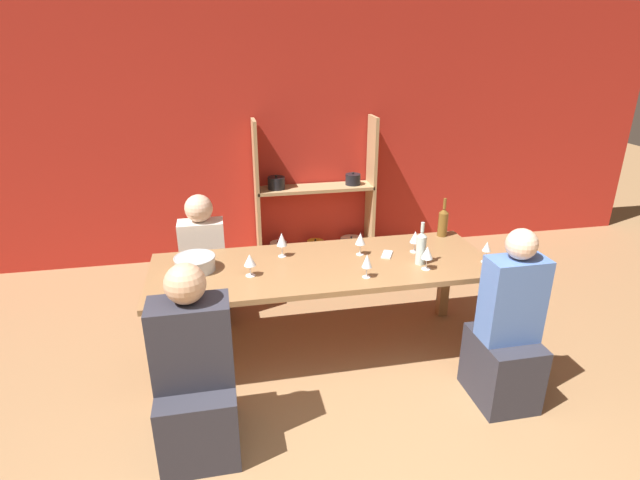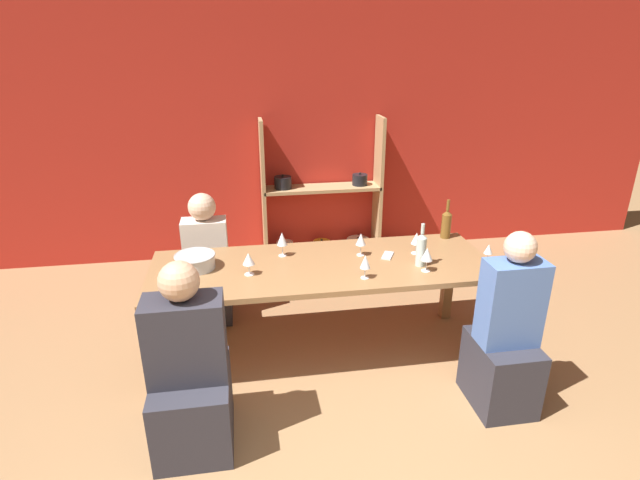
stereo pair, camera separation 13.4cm
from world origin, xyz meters
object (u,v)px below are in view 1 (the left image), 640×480
Objects in this scene: dining_table at (323,275)px; wine_bottle_green at (421,247)px; mixing_bowl at (195,263)px; wine_glass_empty_a at (250,260)px; wine_glass_red_b at (427,253)px; cell_phone at (387,254)px; person_far_a at (205,274)px; wine_glass_empty_b at (487,247)px; wine_glass_empty_d at (360,239)px; person_near_a at (506,340)px; wine_glass_empty_c at (367,261)px; shelf_unit at (316,212)px; wine_glass_red_c at (282,240)px; person_near_b at (196,384)px; wine_bottle_dark at (443,222)px; wine_glass_red_a at (415,238)px.

wine_bottle_green reaches higher than dining_table.
mixing_bowl is 0.42m from wine_glass_empty_a.
wine_glass_red_b reaches higher than cell_phone.
mixing_bowl is 0.26× the size of person_far_a.
dining_table is 15.51× the size of wine_glass_empty_b.
person_far_a is at bearing 155.60° from wine_glass_empty_b.
dining_table is 0.40m from wine_glass_empty_d.
person_near_a is at bearing -23.00° from mixing_bowl.
shelf_unit is at bearing 88.06° from wine_glass_empty_c.
wine_glass_empty_d reaches higher than dining_table.
wine_bottle_green is (0.37, -2.03, 0.37)m from shelf_unit.
person_near_a is at bearing -49.03° from wine_glass_empty_d.
wine_glass_empty_a is at bearing -171.63° from cell_phone.
mixing_bowl is 0.76m from person_far_a.
shelf_unit is 4.80× the size of wine_bottle_green.
wine_glass_red_c reaches higher than wine_glass_empty_b.
person_near_a reaches higher than person_near_b.
wine_bottle_dark is 0.45m from wine_glass_red_a.
wine_bottle_dark is 0.57m from wine_glass_empty_b.
person_far_a reaches higher than dining_table.
wine_glass_red_b is 0.93× the size of wine_glass_red_c.
wine_glass_red_a is (0.42, -1.82, 0.36)m from shelf_unit.
person_near_b is at bearing 88.78° from person_far_a.
person_near_a reaches higher than wine_glass_empty_d.
wine_glass_empty_d is (0.59, -0.09, -0.01)m from wine_glass_red_c.
wine_bottle_green is 1.97× the size of wine_glass_empty_a.
wine_glass_red_c is 0.16× the size of person_near_b.
person_far_a is 0.94× the size of person_near_b.
wine_glass_empty_c is (-0.45, -0.14, -0.01)m from wine_bottle_green.
person_far_a is at bearing 112.98° from wine_glass_empty_a.
shelf_unit reaches higher than person_near_b.
wine_glass_empty_c is 0.39m from wine_glass_empty_d.
wine_glass_red_c is at bearing 56.94° from person_near_b.
wine_glass_empty_b is 2.31m from person_far_a.
shelf_unit is 2.95m from person_near_b.
wine_glass_empty_c is at bearing 149.43° from person_near_a.
wine_glass_empty_c is 0.98× the size of wine_glass_red_b.
wine_glass_red_b is (0.71, -0.23, 0.21)m from dining_table.
wine_bottle_green reaches higher than wine_glass_empty_b.
wine_bottle_dark is 1.38m from wine_glass_red_c.
wine_glass_empty_b is 2.22m from person_near_b.
cell_phone is (-0.19, 0.30, -0.12)m from wine_glass_red_b.
wine_bottle_green is at bearing -32.78° from wine_glass_empty_d.
wine_glass_red_c is at bearing 161.07° from wine_bottle_green.
wine_glass_red_c reaches higher than wine_glass_empty_d.
wine_glass_empty_c is 0.91× the size of wine_glass_red_c.
wine_bottle_dark reaches higher than wine_bottle_green.
wine_glass_red_a is at bearing -77.11° from shelf_unit.
mixing_bowl is at bearing -124.21° from shelf_unit.
wine_bottle_green reaches higher than mixing_bowl.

